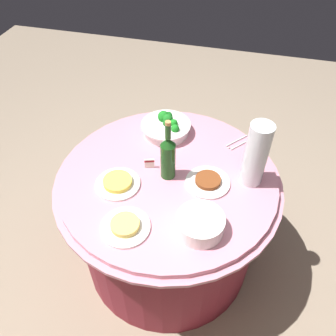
{
  "coord_description": "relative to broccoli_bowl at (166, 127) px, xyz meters",
  "views": [
    {
      "loc": [
        -0.3,
        1.17,
        1.99
      ],
      "look_at": [
        0.0,
        0.0,
        0.79
      ],
      "focal_mm": 36.73,
      "sensor_mm": 36.0,
      "label": 1
    }
  ],
  "objects": [
    {
      "name": "broccoli_bowl",
      "position": [
        0.0,
        0.0,
        0.0
      ],
      "size": [
        0.28,
        0.28,
        0.11
      ],
      "color": "white",
      "rests_on": "buffet_table"
    },
    {
      "name": "food_plate_stir_fry",
      "position": [
        -0.3,
        0.33,
        -0.03
      ],
      "size": [
        0.22,
        0.22,
        0.03
      ],
      "color": "white",
      "rests_on": "buffet_table"
    },
    {
      "name": "ground_plane",
      "position": [
        -0.09,
        0.33,
        -0.78
      ],
      "size": [
        6.0,
        6.0,
        0.0
      ],
      "primitive_type": "plane",
      "color": "gray"
    },
    {
      "name": "wine_bottle",
      "position": [
        -0.09,
        0.33,
        0.09
      ],
      "size": [
        0.07,
        0.07,
        0.34
      ],
      "color": "#174617",
      "rests_on": "buffet_table"
    },
    {
      "name": "buffet_table",
      "position": [
        -0.09,
        0.33,
        -0.4
      ],
      "size": [
        1.16,
        1.16,
        0.74
      ],
      "color": "maroon",
      "rests_on": "ground_plane"
    },
    {
      "name": "food_plate_noodles",
      "position": [
        0.01,
        0.69,
        -0.03
      ],
      "size": [
        0.22,
        0.22,
        0.04
      ],
      "color": "white",
      "rests_on": "buffet_table"
    },
    {
      "name": "decorative_fruit_vase",
      "position": [
        -0.5,
        0.26,
        0.12
      ],
      "size": [
        0.11,
        0.11,
        0.34
      ],
      "color": "silver",
      "rests_on": "buffet_table"
    },
    {
      "name": "food_plate_fried_egg",
      "position": [
        0.13,
        0.46,
        -0.03
      ],
      "size": [
        0.22,
        0.22,
        0.04
      ],
      "color": "white",
      "rests_on": "buffet_table"
    },
    {
      "name": "plate_stack",
      "position": [
        -0.31,
        0.61,
        -0.0
      ],
      "size": [
        0.21,
        0.21,
        0.08
      ],
      "color": "white",
      "rests_on": "buffet_table"
    },
    {
      "name": "serving_tongs",
      "position": [
        -0.41,
        -0.0,
        -0.04
      ],
      "size": [
        0.14,
        0.15,
        0.01
      ],
      "color": "silver",
      "rests_on": "buffet_table"
    },
    {
      "name": "label_placard_front",
      "position": [
        0.01,
        0.3,
        -0.01
      ],
      "size": [
        0.05,
        0.02,
        0.05
      ],
      "color": "white",
      "rests_on": "buffet_table"
    }
  ]
}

